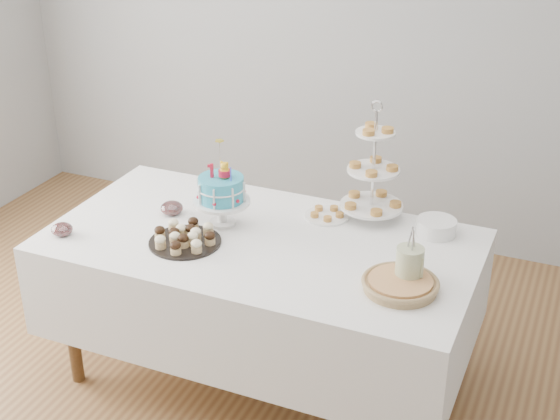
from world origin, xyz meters
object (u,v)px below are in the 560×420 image
at_px(cupcake_tray, 185,236).
at_px(pastry_plate, 327,214).
at_px(utensil_pitcher, 409,265).
at_px(tiered_stand, 373,171).
at_px(plate_stack, 436,227).
at_px(birthday_cake, 222,203).
at_px(table, 261,282).
at_px(jam_bowl_a, 62,229).
at_px(jam_bowl_b, 172,208).
at_px(pie, 400,284).

xyz_separation_m(cupcake_tray, pastry_plate, (0.49, 0.49, -0.02)).
xyz_separation_m(pastry_plate, utensil_pitcher, (0.51, -0.44, 0.08)).
height_order(tiered_stand, pastry_plate, tiered_stand).
bearing_deg(cupcake_tray, plate_stack, 27.82).
relative_size(birthday_cake, utensil_pitcher, 1.62).
xyz_separation_m(table, plate_stack, (0.71, 0.36, 0.26)).
distance_m(birthday_cake, jam_bowl_a, 0.73).
xyz_separation_m(tiered_stand, utensil_pitcher, (0.32, -0.51, -0.15)).
distance_m(birthday_cake, utensil_pitcher, 0.95).
distance_m(table, jam_bowl_a, 0.93).
bearing_deg(plate_stack, pastry_plate, -176.03).
relative_size(tiered_stand, jam_bowl_a, 5.98).
relative_size(jam_bowl_a, jam_bowl_b, 0.90).
bearing_deg(jam_bowl_a, plate_stack, 23.62).
bearing_deg(plate_stack, birthday_cake, -162.38).
bearing_deg(birthday_cake, jam_bowl_b, 169.81).
bearing_deg(birthday_cake, utensil_pitcher, -20.97).
distance_m(plate_stack, utensil_pitcher, 0.48).
xyz_separation_m(cupcake_tray, tiered_stand, (0.68, 0.57, 0.21)).
distance_m(tiered_stand, plate_stack, 0.38).
relative_size(jam_bowl_b, utensil_pitcher, 0.43).
bearing_deg(utensil_pitcher, table, -172.09).
bearing_deg(jam_bowl_b, tiered_stand, 20.95).
bearing_deg(pastry_plate, pie, -45.18).
relative_size(pie, tiered_stand, 0.54).
height_order(pie, pastry_plate, pie).
distance_m(birthday_cake, jam_bowl_b, 0.28).
height_order(jam_bowl_a, utensil_pitcher, utensil_pitcher).
bearing_deg(table, tiered_stand, 45.81).
height_order(tiered_stand, utensil_pitcher, tiered_stand).
xyz_separation_m(pie, plate_stack, (0.02, 0.53, 0.01)).
bearing_deg(pastry_plate, cupcake_tray, -134.73).
height_order(table, utensil_pitcher, utensil_pitcher).
height_order(jam_bowl_a, jam_bowl_b, jam_bowl_b).
distance_m(pie, tiered_stand, 0.68).
bearing_deg(table, jam_bowl_b, 172.80).
height_order(birthday_cake, jam_bowl_a, birthday_cake).
bearing_deg(pastry_plate, jam_bowl_a, -148.23).
height_order(pastry_plate, jam_bowl_b, jam_bowl_b).
bearing_deg(jam_bowl_a, pie, 5.50).
bearing_deg(plate_stack, cupcake_tray, -152.18).
height_order(cupcake_tray, jam_bowl_b, cupcake_tray).
height_order(pie, tiered_stand, tiered_stand).
height_order(pastry_plate, utensil_pitcher, utensil_pitcher).
bearing_deg(jam_bowl_b, jam_bowl_a, -132.30).
bearing_deg(birthday_cake, pie, -24.58).
xyz_separation_m(birthday_cake, plate_stack, (0.93, 0.30, -0.08)).
distance_m(birthday_cake, cupcake_tray, 0.25).
bearing_deg(jam_bowl_a, utensil_pitcher, 7.52).
bearing_deg(table, birthday_cake, 164.45).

